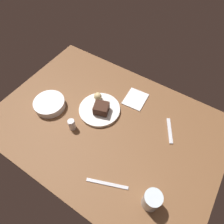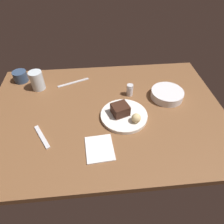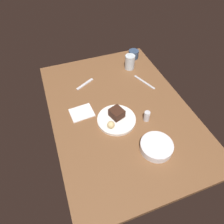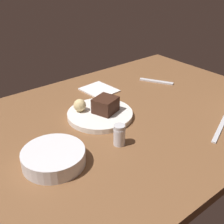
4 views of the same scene
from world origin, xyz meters
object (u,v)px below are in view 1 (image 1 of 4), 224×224
Objects in this scene: bread_roll at (98,96)px; dessert_plate at (100,110)px; salt_shaker at (72,125)px; side_bowl at (50,104)px; butter_knife at (107,184)px; dessert_spoon at (170,131)px; chocolate_cake_slice at (101,108)px; folded_napkin at (135,99)px; water_glass at (152,200)px.

dessert_plate is at bearing 132.54° from bread_roll.
salt_shaker reaches higher than side_bowl.
side_bowl is 54.32cm from butter_knife.
bread_roll is at bearing -47.46° from dessert_plate.
dessert_spoon is at bearing -166.56° from dessert_plate.
dessert_plate is 17.94cm from salt_shaker.
bread_roll is 0.23× the size of butter_knife.
chocolate_cake_slice reaches higher than dessert_spoon.
folded_napkin is at bearing 83.49° from butter_knife.
dessert_plate is at bearing -153.12° from side_bowl.
water_glass is 72.16cm from side_bowl.
salt_shaker is at bearing 134.34° from butter_knife.
chocolate_cake_slice reaches higher than salt_shaker.
butter_knife is at bearing 160.29° from side_bowl.
salt_shaker reaches higher than butter_knife.
chocolate_cake_slice is 0.51× the size of dessert_spoon.
dessert_plate reaches higher than dessert_spoon.
dessert_plate is 1.52× the size of dessert_spoon.
chocolate_cake_slice is at bearing 137.82° from bread_roll.
folded_napkin is (32.34, -45.74, -5.07)cm from water_glass.
dessert_plate is 28.32cm from side_bowl.
water_glass is at bearing 148.39° from dessert_plate.
bread_roll is at bearing -33.46° from water_glass.
dessert_spoon is at bearing 51.66° from butter_knife.
water_glass is 37.98cm from dessert_spoon.
salt_shaker reaches higher than folded_napkin.
bread_roll is at bearing -114.20° from dessert_spoon.
dessert_plate is at bearing -105.93° from dessert_spoon.
water_glass is at bearing 167.85° from salt_shaker.
dessert_plate is 1.33× the size of side_bowl.
water_glass is 20.31cm from butter_knife.
water_glass reaches higher than bread_roll.
dessert_spoon is at bearing -174.83° from bread_roll.
dessert_plate is 2.13× the size of water_glass.
side_bowl is (27.09, 12.00, -2.30)cm from chocolate_cake_slice.
bread_roll is 0.32× the size of folded_napkin.
side_bowl reaches higher than dessert_spoon.
side_bowl is 1.15× the size of dessert_spoon.
bread_roll is 27.32cm from side_bowl.
folded_napkin is at bearing -138.50° from dessert_spoon.
dessert_spoon is 0.79× the size of butter_knife.
side_bowl is at bearing 41.42° from bread_roll.
side_bowl is (19.77, -4.13, -1.14)cm from salt_shaker.
dessert_spoon is at bearing 160.87° from folded_napkin.
chocolate_cake_slice is 8.99cm from bread_roll.
dessert_plate is at bearing -31.61° from water_glass.
chocolate_cake_slice is 38.90cm from butter_knife.
folded_napkin is at bearing -141.19° from side_bowl.
butter_knife is at bearing 128.39° from chocolate_cake_slice.
bread_roll is (4.80, -5.24, 3.11)cm from dessert_plate.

